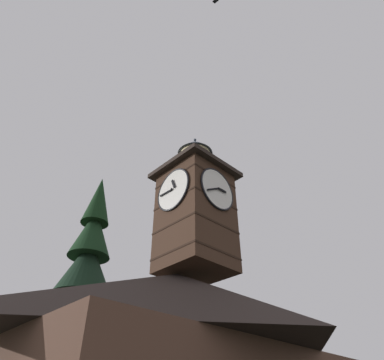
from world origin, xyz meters
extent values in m
pyramid|color=black|center=(0.73, -2.62, 6.34)|extent=(13.97, 9.97, 3.45)
cube|color=#422B1E|center=(0.11, -2.04, 10.83)|extent=(3.07, 3.07, 5.52)
cube|color=black|center=(0.11, -2.04, 8.73)|extent=(3.11, 3.11, 0.10)
cube|color=black|center=(0.11, -2.04, 10.11)|extent=(3.11, 3.11, 0.10)
cube|color=black|center=(0.11, -2.04, 11.49)|extent=(3.11, 3.11, 0.10)
cube|color=black|center=(0.11, -2.04, 12.87)|extent=(3.11, 3.11, 0.10)
cylinder|color=white|center=(0.11, -0.47, 12.05)|extent=(2.26, 0.10, 2.26)
torus|color=black|center=(0.11, -0.45, 12.05)|extent=(2.36, 0.10, 2.36)
cube|color=black|center=(-0.18, -0.37, 12.06)|extent=(0.57, 0.04, 0.14)
cube|color=black|center=(0.51, -0.37, 11.83)|extent=(0.85, 0.04, 0.53)
sphere|color=black|center=(0.11, -0.36, 12.05)|extent=(0.10, 0.10, 0.10)
cylinder|color=white|center=(1.67, -2.04, 12.05)|extent=(0.10, 2.26, 2.26)
torus|color=black|center=(1.69, -2.04, 12.05)|extent=(0.10, 2.36, 2.36)
cube|color=black|center=(1.77, -1.93, 12.32)|extent=(0.04, 0.32, 0.57)
cube|color=black|center=(1.77, -2.50, 12.04)|extent=(0.04, 0.93, 0.12)
sphere|color=black|center=(1.78, -2.04, 12.05)|extent=(0.10, 0.10, 0.10)
cube|color=#2D231E|center=(0.11, -2.04, 13.72)|extent=(3.77, 3.77, 0.25)
cylinder|color=beige|center=(0.11, -2.04, 14.56)|extent=(1.75, 1.75, 1.44)
cylinder|color=#2D2319|center=(0.11, -2.04, 14.08)|extent=(1.81, 1.81, 0.10)
cylinder|color=#2D2319|center=(0.11, -2.04, 14.56)|extent=(1.81, 1.81, 0.10)
cylinder|color=#2D2319|center=(0.11, -2.04, 15.05)|extent=(1.81, 1.81, 0.10)
cone|color=#384251|center=(0.11, -2.04, 15.78)|extent=(2.05, 2.05, 1.00)
sphere|color=#2D3847|center=(0.11, -2.04, 16.38)|extent=(0.16, 0.16, 0.16)
cone|color=black|center=(2.10, -9.07, 5.27)|extent=(4.71, 4.71, 3.06)
cone|color=black|center=(2.10, -9.07, 7.95)|extent=(3.97, 3.97, 3.94)
cone|color=black|center=(2.10, -9.07, 9.89)|extent=(3.22, 3.22, 3.34)
cone|color=#16321A|center=(2.10, -9.07, 12.09)|extent=(2.48, 2.48, 3.27)
cone|color=black|center=(2.10, -9.07, 14.42)|extent=(1.74, 1.74, 3.45)
sphere|color=silver|center=(-15.73, -37.93, 13.64)|extent=(1.72, 1.72, 1.72)
cube|color=black|center=(3.33, 2.90, 21.36)|extent=(0.21, 0.26, 0.09)
camera|label=1|loc=(11.20, 9.29, 2.20)|focal=32.89mm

